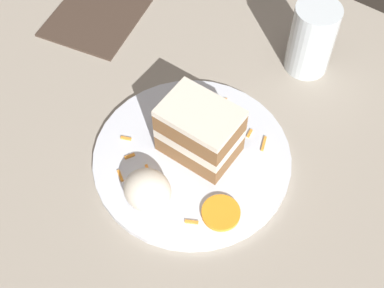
% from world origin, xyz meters
% --- Properties ---
extents(ground_plane, '(6.00, 6.00, 0.00)m').
position_xyz_m(ground_plane, '(0.00, 0.00, 0.00)').
color(ground_plane, black).
rests_on(ground_plane, ground).
extents(dining_table, '(1.33, 0.84, 0.04)m').
position_xyz_m(dining_table, '(0.00, 0.00, 0.02)').
color(dining_table, gray).
rests_on(dining_table, ground).
extents(plate, '(0.29, 0.29, 0.01)m').
position_xyz_m(plate, '(-0.04, 0.03, 0.04)').
color(plate, silver).
rests_on(plate, dining_table).
extents(cake_slice, '(0.11, 0.08, 0.09)m').
position_xyz_m(cake_slice, '(-0.04, 0.01, 0.09)').
color(cake_slice, brown).
rests_on(cake_slice, plate).
extents(cream_dollop, '(0.07, 0.06, 0.05)m').
position_xyz_m(cream_dollop, '(-0.03, 0.12, 0.07)').
color(cream_dollop, silver).
rests_on(cream_dollop, plate).
extents(orange_garnish, '(0.05, 0.05, 0.01)m').
position_xyz_m(orange_garnish, '(-0.12, 0.08, 0.05)').
color(orange_garnish, orange).
rests_on(orange_garnish, plate).
extents(carrot_shreds_scatter, '(0.19, 0.21, 0.00)m').
position_xyz_m(carrot_shreds_scatter, '(-0.02, 0.03, 0.05)').
color(carrot_shreds_scatter, orange).
rests_on(carrot_shreds_scatter, plate).
extents(drinking_glass, '(0.07, 0.07, 0.12)m').
position_xyz_m(drinking_glass, '(-0.08, -0.23, 0.09)').
color(drinking_glass, silver).
rests_on(drinking_glass, dining_table).
extents(menu_card, '(0.18, 0.22, 0.00)m').
position_xyz_m(menu_card, '(0.28, -0.13, 0.04)').
color(menu_card, '#423328').
rests_on(menu_card, dining_table).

